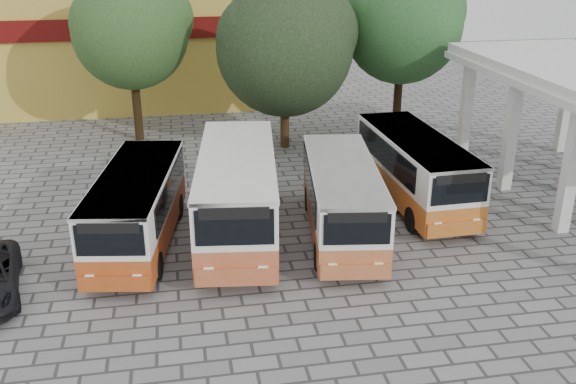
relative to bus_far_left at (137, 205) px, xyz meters
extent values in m
plane|color=slate|center=(7.48, -3.37, -1.57)|extent=(90.00, 90.00, 0.00)
cube|color=silver|center=(15.33, 7.13, 0.93)|extent=(0.45, 0.45, 5.00)
cube|color=silver|center=(20.63, 7.13, 0.93)|extent=(0.45, 0.45, 5.00)
cube|color=gold|center=(-3.52, 22.63, 2.43)|extent=(20.00, 10.00, 8.00)
cube|color=#590C0A|center=(-3.52, 17.53, 3.63)|extent=(20.00, 0.20, 1.20)
cube|color=#AB4215|center=(0.00, 0.01, -0.72)|extent=(3.42, 7.74, 0.98)
cube|color=white|center=(0.00, 0.01, 0.45)|extent=(3.42, 7.74, 1.37)
cube|color=white|center=(0.00, 0.01, 1.08)|extent=(3.46, 7.75, 0.11)
cube|color=black|center=(-1.14, 0.01, 0.47)|extent=(1.04, 6.09, 0.98)
cube|color=black|center=(1.14, 0.01, 0.47)|extent=(1.04, 6.09, 0.98)
cube|color=black|center=(0.00, -3.75, 0.47)|extent=(1.99, 0.37, 0.98)
cube|color=black|center=(0.00, -3.75, 0.86)|extent=(1.76, 0.34, 0.32)
cylinder|color=black|center=(-1.01, -2.42, -1.10)|extent=(0.26, 0.93, 0.93)
cylinder|color=black|center=(1.01, -2.42, -1.10)|extent=(0.26, 0.93, 0.93)
cylinder|color=black|center=(-1.01, 2.44, -1.10)|extent=(0.26, 0.93, 0.93)
cylinder|color=black|center=(1.01, 2.44, -1.10)|extent=(0.26, 0.93, 0.93)
cube|color=#B2542E|center=(3.51, 0.17, -0.60)|extent=(3.61, 8.85, 1.13)
cube|color=white|center=(3.51, 0.17, 0.76)|extent=(3.61, 8.85, 1.58)
cube|color=white|center=(3.51, 0.17, 1.49)|extent=(3.66, 8.86, 0.13)
cube|color=black|center=(2.20, 0.17, 0.78)|extent=(0.91, 7.05, 1.13)
cube|color=black|center=(4.82, 0.17, 0.78)|extent=(0.91, 7.05, 1.13)
cube|color=black|center=(3.51, -4.15, 0.78)|extent=(2.30, 0.33, 1.13)
cube|color=black|center=(3.51, -4.15, 1.23)|extent=(2.04, 0.31, 0.37)
cylinder|color=black|center=(2.35, -2.63, -1.03)|extent=(0.30, 1.08, 1.08)
cylinder|color=black|center=(4.67, -2.63, -1.03)|extent=(0.30, 1.08, 1.08)
cylinder|color=black|center=(2.35, 2.97, -1.03)|extent=(0.30, 1.08, 1.08)
cylinder|color=black|center=(4.67, 2.97, -1.03)|extent=(0.30, 1.08, 1.08)
cube|color=#B65D31|center=(7.17, -0.54, -0.72)|extent=(3.31, 7.78, 0.99)
cube|color=white|center=(7.17, -0.54, 0.47)|extent=(3.31, 7.78, 1.39)
cube|color=white|center=(7.17, -0.54, 1.11)|extent=(3.35, 7.79, 0.11)
cube|color=black|center=(6.02, -0.54, 0.49)|extent=(0.93, 6.16, 0.99)
cube|color=black|center=(8.32, -0.54, 0.49)|extent=(0.93, 6.16, 0.99)
cube|color=black|center=(7.17, -4.33, 0.49)|extent=(2.01, 0.34, 0.99)
cube|color=black|center=(7.17, -4.33, 0.88)|extent=(1.78, 0.31, 0.32)
cylinder|color=black|center=(6.15, -2.99, -1.10)|extent=(0.26, 0.94, 0.94)
cylinder|color=black|center=(8.19, -2.99, -1.10)|extent=(0.26, 0.94, 0.94)
cylinder|color=black|center=(6.15, 1.91, -1.10)|extent=(0.26, 0.94, 0.94)
cylinder|color=black|center=(8.19, 1.91, -1.10)|extent=(0.26, 0.94, 0.94)
cube|color=#B75D1C|center=(10.84, 1.92, -0.69)|extent=(2.57, 7.84, 1.02)
cube|color=white|center=(10.84, 1.92, 0.53)|extent=(2.57, 7.84, 1.43)
cube|color=white|center=(10.84, 1.92, 1.19)|extent=(2.62, 7.84, 0.12)
cube|color=black|center=(9.65, 1.92, 0.55)|extent=(0.25, 6.41, 1.02)
cube|color=black|center=(12.02, 1.92, 0.55)|extent=(0.25, 6.41, 1.02)
cube|color=black|center=(10.84, -1.99, 0.55)|extent=(2.09, 0.12, 1.02)
cube|color=black|center=(10.84, -1.99, 0.96)|extent=(1.85, 0.12, 0.33)
cylinder|color=black|center=(9.79, -0.61, -1.08)|extent=(0.27, 0.97, 0.97)
cylinder|color=black|center=(11.89, -0.61, -1.08)|extent=(0.27, 0.97, 0.97)
cylinder|color=black|center=(9.79, 4.45, -1.08)|extent=(0.27, 0.97, 0.97)
cylinder|color=black|center=(11.89, 4.45, -1.08)|extent=(0.27, 0.97, 0.97)
cylinder|color=black|center=(-0.45, 12.93, 0.48)|extent=(0.45, 0.45, 4.09)
sphere|color=#264919|center=(-0.45, 12.93, 4.12)|extent=(5.86, 5.86, 5.86)
sphere|color=#264919|center=(0.72, 13.23, 4.71)|extent=(4.10, 4.10, 4.10)
sphere|color=#264919|center=(-1.47, 12.73, 4.56)|extent=(3.81, 3.81, 3.81)
cylinder|color=#3B2813|center=(7.01, 10.29, 0.37)|extent=(0.46, 0.46, 3.88)
sphere|color=black|center=(7.01, 10.29, 3.50)|extent=(6.75, 6.75, 6.75)
sphere|color=black|center=(8.36, 10.59, 4.18)|extent=(4.72, 4.72, 4.72)
sphere|color=black|center=(5.83, 10.09, 4.01)|extent=(4.38, 4.38, 4.38)
cylinder|color=black|center=(13.48, 11.63, 0.57)|extent=(0.45, 0.45, 4.28)
sphere|color=#1D491C|center=(13.48, 11.63, 4.35)|extent=(6.26, 6.26, 6.26)
sphere|color=#1D491C|center=(14.74, 11.93, 4.98)|extent=(4.38, 4.38, 4.38)
sphere|color=#1D491C|center=(12.39, 11.43, 4.82)|extent=(4.07, 4.07, 4.07)
camera|label=1|loc=(1.51, -20.99, 8.70)|focal=40.00mm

